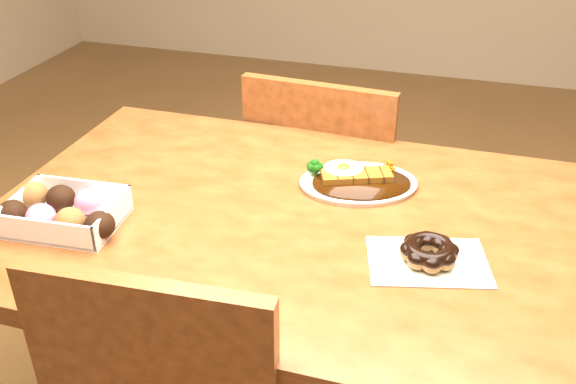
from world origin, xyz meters
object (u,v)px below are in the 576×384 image
(table, at_px, (293,256))
(chair_far, at_px, (329,197))
(katsu_curry_plate, at_px, (356,180))
(pon_de_ring, at_px, (429,252))
(donut_box, at_px, (63,211))

(table, height_order, chair_far, chair_far)
(table, height_order, katsu_curry_plate, katsu_curry_plate)
(katsu_curry_plate, height_order, pon_de_ring, katsu_curry_plate)
(katsu_curry_plate, bearing_deg, pon_de_ring, -52.93)
(donut_box, relative_size, pon_de_ring, 1.01)
(chair_far, xyz_separation_m, pon_de_ring, (0.32, -0.61, 0.29))
(table, height_order, donut_box, donut_box)
(katsu_curry_plate, distance_m, pon_de_ring, 0.29)
(donut_box, bearing_deg, table, 20.60)
(chair_far, distance_m, katsu_curry_plate, 0.50)
(table, bearing_deg, donut_box, -159.40)
(katsu_curry_plate, relative_size, donut_box, 1.19)
(table, bearing_deg, chair_far, 95.02)
(chair_far, relative_size, pon_de_ring, 3.63)
(table, distance_m, pon_de_ring, 0.31)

